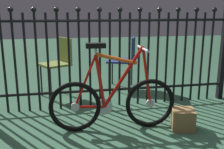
{
  "coord_description": "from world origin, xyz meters",
  "views": [
    {
      "loc": [
        -0.59,
        -2.63,
        1.25
      ],
      "look_at": [
        -0.03,
        0.21,
        0.55
      ],
      "focal_mm": 42.23,
      "sensor_mm": 36.0,
      "label": 1
    }
  ],
  "objects_px": {
    "chair_navy": "(126,57)",
    "display_crate": "(183,119)",
    "bicycle": "(113,100)",
    "chair_olive": "(59,60)"
  },
  "relations": [
    {
      "from": "chair_navy",
      "to": "chair_olive",
      "type": "bearing_deg",
      "value": -168.38
    },
    {
      "from": "bicycle",
      "to": "chair_olive",
      "type": "xyz_separation_m",
      "value": [
        -0.56,
        1.31,
        0.22
      ]
    },
    {
      "from": "bicycle",
      "to": "display_crate",
      "type": "bearing_deg",
      "value": -11.52
    },
    {
      "from": "display_crate",
      "to": "chair_olive",
      "type": "bearing_deg",
      "value": 131.62
    },
    {
      "from": "bicycle",
      "to": "chair_navy",
      "type": "height_order",
      "value": "bicycle"
    },
    {
      "from": "chair_navy",
      "to": "display_crate",
      "type": "bearing_deg",
      "value": -82.52
    },
    {
      "from": "bicycle",
      "to": "display_crate",
      "type": "distance_m",
      "value": 0.78
    },
    {
      "from": "chair_olive",
      "to": "chair_navy",
      "type": "distance_m",
      "value": 1.1
    },
    {
      "from": "chair_navy",
      "to": "display_crate",
      "type": "xyz_separation_m",
      "value": [
        0.22,
        -1.68,
        -0.4
      ]
    },
    {
      "from": "chair_olive",
      "to": "display_crate",
      "type": "relative_size",
      "value": 3.74
    }
  ]
}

